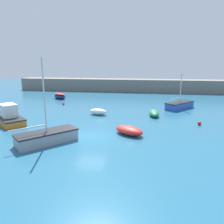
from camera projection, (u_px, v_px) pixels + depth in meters
The scene contains 11 objects.
ground_plane at pixel (91, 138), 19.20m from camera, with size 120.00×120.00×0.20m, color #235B7A.
harbor_breakwater at pixel (125, 85), 48.15m from camera, with size 47.34×3.65×2.66m, color slate.
sailboat_twin_hulled at pixel (180, 105), 30.43m from camera, with size 4.34×4.64×4.88m.
motorboat_with_cabin at pixel (8, 116), 23.58m from camera, with size 5.83×5.49×2.06m.
rowboat_with_red_cover at pixel (60, 96), 38.49m from camera, with size 3.22×2.93×0.98m.
rowboat_white_midwater at pixel (129, 130), 19.70m from camera, with size 3.22×2.89×0.77m.
fishing_dinghy_green at pixel (98, 112), 26.96m from camera, with size 2.37×1.43×0.76m.
sailboat_tall_mast at pixel (47, 137), 17.64m from camera, with size 4.61×4.77×6.78m.
rowboat_blue_near at pixel (154, 113), 26.33m from camera, with size 1.39×2.81×0.72m.
mooring_buoy_pink at pixel (63, 103), 33.31m from camera, with size 0.43×0.43×0.43m, color #EA668C.
mooring_buoy_red at pixel (199, 123), 22.63m from camera, with size 0.39×0.39×0.39m, color red.
Camera 1 is at (4.70, -17.66, 6.46)m, focal length 35.00 mm.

